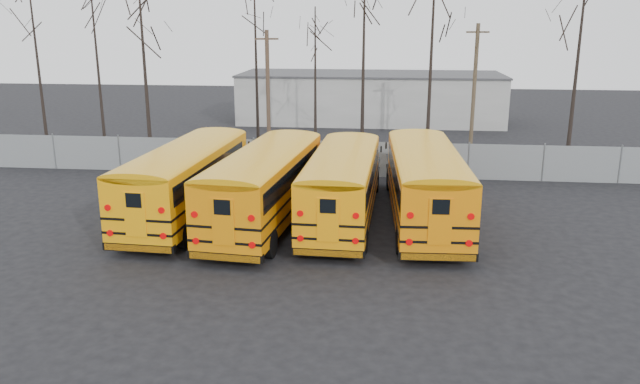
# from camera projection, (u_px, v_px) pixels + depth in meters

# --- Properties ---
(ground) EXTENTS (120.00, 120.00, 0.00)m
(ground) POSITION_uv_depth(u_px,v_px,m) (292.00, 251.00, 23.87)
(ground) COLOR black
(ground) RESTS_ON ground
(fence) EXTENTS (40.00, 0.04, 2.00)m
(fence) POSITION_uv_depth(u_px,v_px,m) (324.00, 158.00, 35.10)
(fence) COLOR gray
(fence) RESTS_ON ground
(distant_building) EXTENTS (22.00, 8.00, 4.00)m
(distant_building) POSITION_uv_depth(u_px,v_px,m) (370.00, 98.00, 53.78)
(distant_building) COLOR beige
(distant_building) RESTS_ON ground
(bus_a) EXTENTS (3.35, 12.06, 3.34)m
(bus_a) POSITION_uv_depth(u_px,v_px,m) (188.00, 175.00, 27.40)
(bus_a) COLOR black
(bus_a) RESTS_ON ground
(bus_b) EXTENTS (3.89, 12.24, 3.37)m
(bus_b) POSITION_uv_depth(u_px,v_px,m) (266.00, 180.00, 26.51)
(bus_b) COLOR black
(bus_b) RESTS_ON ground
(bus_c) EXTENTS (3.01, 11.61, 3.23)m
(bus_c) POSITION_uv_depth(u_px,v_px,m) (343.00, 180.00, 26.82)
(bus_c) COLOR black
(bus_c) RESTS_ON ground
(bus_d) EXTENTS (3.30, 12.18, 3.38)m
(bus_d) POSITION_uv_depth(u_px,v_px,m) (425.00, 179.00, 26.65)
(bus_d) COLOR black
(bus_d) RESTS_ON ground
(utility_pole_left) EXTENTS (1.41, 0.29, 7.95)m
(utility_pole_left) POSITION_uv_depth(u_px,v_px,m) (268.00, 95.00, 38.36)
(utility_pole_left) COLOR #4B392A
(utility_pole_left) RESTS_ON ground
(utility_pole_right) EXTENTS (1.48, 0.26, 8.32)m
(utility_pole_right) POSITION_uv_depth(u_px,v_px,m) (474.00, 87.00, 41.03)
(utility_pole_right) COLOR brown
(utility_pole_right) RESTS_ON ground
(tree_0) EXTENTS (0.26, 0.26, 11.88)m
(tree_0) POSITION_uv_depth(u_px,v_px,m) (38.00, 62.00, 39.47)
(tree_0) COLOR black
(tree_0) RESTS_ON ground
(tree_1) EXTENTS (0.26, 0.26, 11.96)m
(tree_1) POSITION_uv_depth(u_px,v_px,m) (97.00, 61.00, 39.98)
(tree_1) COLOR black
(tree_1) RESTS_ON ground
(tree_2) EXTENTS (0.26, 0.26, 11.55)m
(tree_2) POSITION_uv_depth(u_px,v_px,m) (145.00, 68.00, 36.78)
(tree_2) COLOR black
(tree_2) RESTS_ON ground
(tree_3) EXTENTS (0.26, 0.26, 12.14)m
(tree_3) POSITION_uv_depth(u_px,v_px,m) (256.00, 60.00, 39.45)
(tree_3) COLOR black
(tree_3) RESTS_ON ground
(tree_4) EXTENTS (0.26, 0.26, 9.32)m
(tree_4) POSITION_uv_depth(u_px,v_px,m) (315.00, 83.00, 39.56)
(tree_4) COLOR black
(tree_4) RESTS_ON ground
(tree_5) EXTENTS (0.26, 0.26, 11.62)m
(tree_5) POSITION_uv_depth(u_px,v_px,m) (363.00, 65.00, 38.98)
(tree_5) COLOR black
(tree_5) RESTS_ON ground
(tree_6) EXTENTS (0.26, 0.26, 12.97)m
(tree_6) POSITION_uv_depth(u_px,v_px,m) (431.00, 56.00, 36.07)
(tree_6) COLOR black
(tree_6) RESTS_ON ground
(tree_7) EXTENTS (0.26, 0.26, 12.06)m
(tree_7) POSITION_uv_depth(u_px,v_px,m) (577.00, 66.00, 34.61)
(tree_7) COLOR black
(tree_7) RESTS_ON ground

